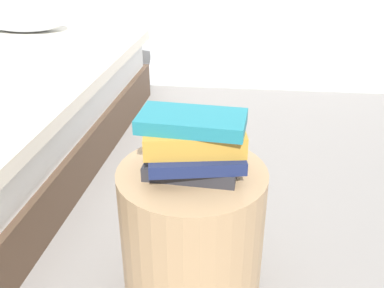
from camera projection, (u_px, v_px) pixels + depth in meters
name	position (u px, v px, depth m)	size (l,w,h in m)	color
side_table	(192.00, 236.00, 1.42)	(0.44, 0.44, 0.47)	tan
book_charcoal	(192.00, 166.00, 1.30)	(0.26, 0.16, 0.04)	#28282D
book_navy	(195.00, 155.00, 1.28)	(0.26, 0.19, 0.04)	#19234C
book_ochre	(194.00, 139.00, 1.26)	(0.28, 0.15, 0.06)	#B7842D
book_teal	(192.00, 122.00, 1.23)	(0.29, 0.15, 0.04)	#1E727F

